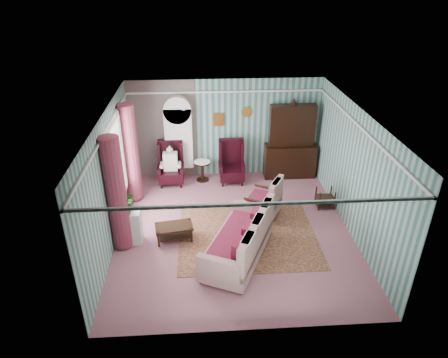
{
  "coord_description": "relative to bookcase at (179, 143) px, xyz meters",
  "views": [
    {
      "loc": [
        -0.75,
        -7.87,
        5.59
      ],
      "look_at": [
        -0.19,
        0.6,
        1.08
      ],
      "focal_mm": 32.0,
      "sensor_mm": 36.0,
      "label": 1
    }
  ],
  "objects": [
    {
      "name": "sofa",
      "position": [
        1.34,
        -3.88,
        -0.64
      ],
      "size": [
        1.73,
        2.42,
        0.96
      ],
      "primitive_type": "cube",
      "rotation": [
        0.0,
        0.0,
        1.15
      ],
      "color": "beige",
      "rests_on": "floor"
    },
    {
      "name": "seated_woman",
      "position": [
        -0.25,
        -0.39,
        -0.53
      ],
      "size": [
        0.44,
        0.4,
        1.18
      ],
      "primitive_type": null,
      "color": "beige",
      "rests_on": "floor"
    },
    {
      "name": "rug",
      "position": [
        1.65,
        -3.14,
        -1.11
      ],
      "size": [
        3.2,
        2.6,
        0.01
      ],
      "primitive_type": "cube",
      "color": "#4C191D",
      "rests_on": "floor"
    },
    {
      "name": "plant_stand",
      "position": [
        -1.05,
        -3.14,
        -0.72
      ],
      "size": [
        0.55,
        0.35,
        0.8
      ],
      "primitive_type": "cube",
      "color": "silver",
      "rests_on": "floor"
    },
    {
      "name": "room_shell",
      "position": [
        0.73,
        -2.66,
        0.89
      ],
      "size": [
        5.53,
        6.02,
        2.91
      ],
      "color": "#396967",
      "rests_on": "ground"
    },
    {
      "name": "wingback_right",
      "position": [
        1.5,
        -0.39,
        -0.5
      ],
      "size": [
        0.76,
        0.8,
        1.25
      ],
      "primitive_type": "cube",
      "color": "black",
      "rests_on": "floor"
    },
    {
      "name": "potted_plant_b",
      "position": [
        -1.01,
        -3.04,
        -0.08
      ],
      "size": [
        0.32,
        0.3,
        0.47
      ],
      "primitive_type": "imported",
      "rotation": [
        0.0,
        0.0,
        -0.43
      ],
      "color": "#1B4916",
      "rests_on": "plant_stand"
    },
    {
      "name": "potted_plant_c",
      "position": [
        -1.15,
        -3.09,
        -0.14
      ],
      "size": [
        0.25,
        0.25,
        0.37
      ],
      "primitive_type": "imported",
      "rotation": [
        0.0,
        0.0,
        0.26
      ],
      "color": "#184A17",
      "rests_on": "plant_stand"
    },
    {
      "name": "nest_table",
      "position": [
        3.82,
        -1.94,
        -0.85
      ],
      "size": [
        0.45,
        0.38,
        0.54
      ],
      "primitive_type": "cube",
      "color": "black",
      "rests_on": "floor"
    },
    {
      "name": "floor",
      "position": [
        1.35,
        -2.84,
        -1.12
      ],
      "size": [
        6.0,
        6.0,
        0.0
      ],
      "primitive_type": "plane",
      "color": "#995965",
      "rests_on": "ground"
    },
    {
      "name": "potted_plant_a",
      "position": [
        -1.05,
        -3.22,
        -0.1
      ],
      "size": [
        0.48,
        0.45,
        0.45
      ],
      "primitive_type": "imported",
      "rotation": [
        0.0,
        0.0,
        0.3
      ],
      "color": "#265B1C",
      "rests_on": "plant_stand"
    },
    {
      "name": "bookcase",
      "position": [
        0.0,
        0.0,
        0.0
      ],
      "size": [
        0.8,
        0.28,
        2.24
      ],
      "primitive_type": "cube",
      "color": "white",
      "rests_on": "floor"
    },
    {
      "name": "coffee_table",
      "position": [
        -0.05,
        -3.12,
        -0.93
      ],
      "size": [
        0.91,
        0.6,
        0.38
      ],
      "primitive_type": "cube",
      "rotation": [
        0.0,
        0.0,
        0.16
      ],
      "color": "black",
      "rests_on": "floor"
    },
    {
      "name": "floral_armchair",
      "position": [
        2.13,
        -2.22,
        -0.63
      ],
      "size": [
        1.08,
        1.12,
        0.98
      ],
      "primitive_type": "cube",
      "rotation": [
        0.0,
        0.0,
        1.07
      ],
      "color": "beige",
      "rests_on": "floor"
    },
    {
      "name": "wingback_left",
      "position": [
        -0.25,
        -0.39,
        -0.5
      ],
      "size": [
        0.76,
        0.8,
        1.25
      ],
      "primitive_type": "cube",
      "color": "black",
      "rests_on": "floor"
    },
    {
      "name": "dresser_hutch",
      "position": [
        3.25,
        -0.12,
        0.06
      ],
      "size": [
        1.5,
        0.56,
        2.36
      ],
      "primitive_type": "cube",
      "color": "black",
      "rests_on": "floor"
    },
    {
      "name": "round_side_table",
      "position": [
        0.65,
        -0.24,
        -0.82
      ],
      "size": [
        0.5,
        0.5,
        0.6
      ],
      "primitive_type": "cylinder",
      "color": "black",
      "rests_on": "floor"
    }
  ]
}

